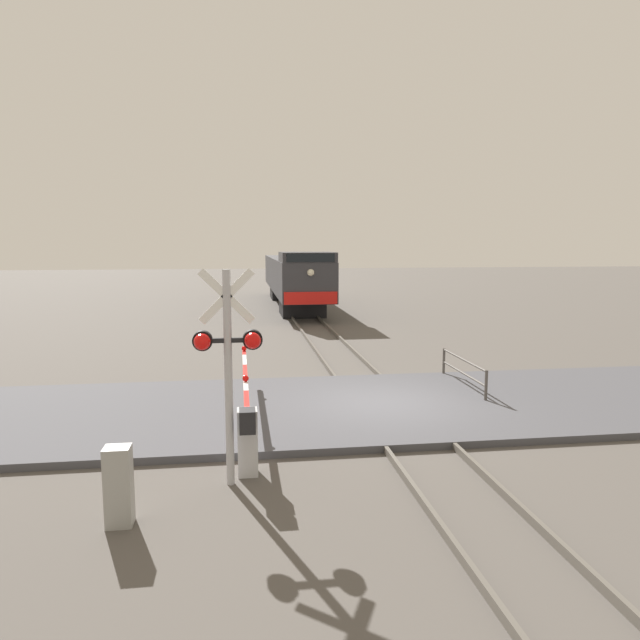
{
  "coord_description": "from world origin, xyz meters",
  "views": [
    {
      "loc": [
        -3.57,
        -13.83,
        4.2
      ],
      "look_at": [
        -1.14,
        3.49,
        1.84
      ],
      "focal_mm": 32.18,
      "sensor_mm": 36.0,
      "label": 1
    }
  ],
  "objects_px": {
    "locomotive": "(294,277)",
    "guard_railing": "(463,369)",
    "crossing_gate": "(247,413)",
    "utility_cabinet": "(119,486)",
    "crossing_signal": "(228,354)"
  },
  "relations": [
    {
      "from": "crossing_gate",
      "to": "guard_railing",
      "type": "bearing_deg",
      "value": 33.62
    },
    {
      "from": "crossing_signal",
      "to": "guard_railing",
      "type": "xyz_separation_m",
      "value": [
        6.47,
        5.54,
        -1.69
      ]
    },
    {
      "from": "crossing_gate",
      "to": "utility_cabinet",
      "type": "xyz_separation_m",
      "value": [
        -1.93,
        -2.68,
        -0.24
      ]
    },
    {
      "from": "crossing_gate",
      "to": "utility_cabinet",
      "type": "relative_size",
      "value": 5.83
    },
    {
      "from": "utility_cabinet",
      "to": "guard_railing",
      "type": "relative_size",
      "value": 0.38
    },
    {
      "from": "crossing_signal",
      "to": "utility_cabinet",
      "type": "height_order",
      "value": "crossing_signal"
    },
    {
      "from": "locomotive",
      "to": "guard_railing",
      "type": "relative_size",
      "value": 5.9
    },
    {
      "from": "crossing_signal",
      "to": "guard_railing",
      "type": "bearing_deg",
      "value": 40.58
    },
    {
      "from": "utility_cabinet",
      "to": "guard_railing",
      "type": "xyz_separation_m",
      "value": [
        8.09,
        6.78,
        0.02
      ]
    },
    {
      "from": "crossing_gate",
      "to": "locomotive",
      "type": "bearing_deg",
      "value": 82.57
    },
    {
      "from": "utility_cabinet",
      "to": "guard_railing",
      "type": "height_order",
      "value": "utility_cabinet"
    },
    {
      "from": "crossing_signal",
      "to": "crossing_gate",
      "type": "xyz_separation_m",
      "value": [
        0.31,
        1.44,
        -1.47
      ]
    },
    {
      "from": "locomotive",
      "to": "crossing_gate",
      "type": "bearing_deg",
      "value": -97.43
    },
    {
      "from": "crossing_signal",
      "to": "crossing_gate",
      "type": "height_order",
      "value": "crossing_signal"
    },
    {
      "from": "locomotive",
      "to": "crossing_signal",
      "type": "distance_m",
      "value": 28.37
    }
  ]
}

